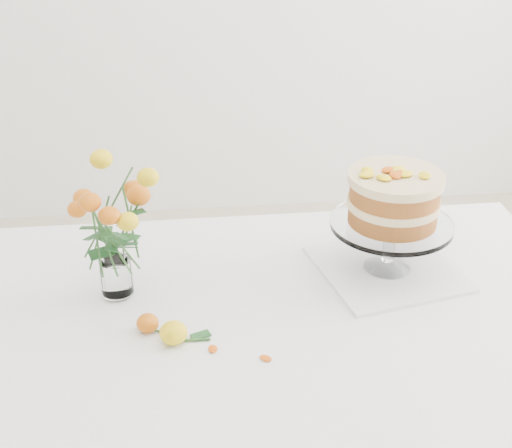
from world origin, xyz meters
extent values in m
cube|color=tan|center=(0.00, 0.00, 0.73)|extent=(1.40, 0.90, 0.04)
cylinder|color=tan|center=(-0.62, 0.37, 0.35)|extent=(0.06, 0.06, 0.71)
cylinder|color=tan|center=(0.62, 0.37, 0.35)|extent=(0.06, 0.06, 0.71)
cube|color=white|center=(0.00, 0.00, 0.75)|extent=(1.42, 0.92, 0.01)
cube|color=white|center=(0.00, 0.46, 0.65)|extent=(1.42, 0.01, 0.20)
cube|color=white|center=(0.30, 0.15, 0.76)|extent=(0.36, 0.36, 0.01)
cylinder|color=silver|center=(0.30, 0.15, 0.83)|extent=(0.03, 0.03, 0.09)
cylinder|color=silver|center=(0.30, 0.15, 0.88)|extent=(0.28, 0.28, 0.01)
cylinder|color=#AB5A26|center=(0.30, 0.15, 0.91)|extent=(0.22, 0.22, 0.04)
cylinder|color=#FFE1A4|center=(0.30, 0.15, 0.93)|extent=(0.23, 0.23, 0.02)
cylinder|color=#AB5A26|center=(0.30, 0.15, 0.96)|extent=(0.22, 0.22, 0.04)
cylinder|color=#FFE1A4|center=(0.30, 0.15, 0.99)|extent=(0.24, 0.24, 0.02)
cylinder|color=silver|center=(-0.32, 0.12, 0.76)|extent=(0.06, 0.06, 0.01)
cylinder|color=silver|center=(-0.32, 0.12, 0.80)|extent=(0.07, 0.07, 0.08)
ellipsoid|color=yellow|center=(-0.20, -0.07, 0.78)|extent=(0.06, 0.06, 0.05)
cylinder|color=#2C5923|center=(-0.16, -0.07, 0.76)|extent=(0.07, 0.01, 0.01)
ellipsoid|color=#C45909|center=(-0.25, -0.02, 0.78)|extent=(0.05, 0.05, 0.04)
cylinder|color=#2C5923|center=(-0.22, -0.04, 0.76)|extent=(0.05, 0.03, 0.00)
ellipsoid|color=yellow|center=(-0.12, -0.10, 0.76)|extent=(0.03, 0.02, 0.00)
ellipsoid|color=yellow|center=(-0.02, -0.14, 0.76)|extent=(0.03, 0.02, 0.00)
camera|label=1|loc=(-0.16, -1.22, 1.64)|focal=50.00mm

